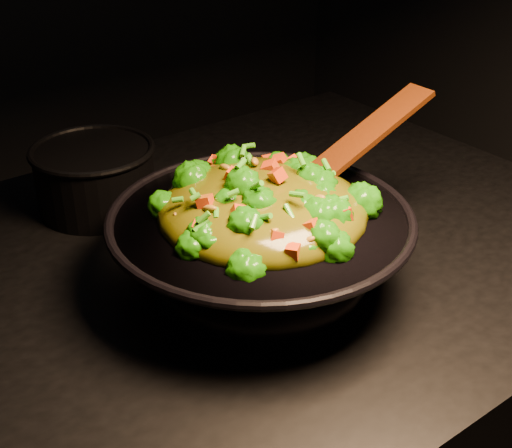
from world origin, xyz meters
TOP-DOWN VIEW (x-y plane):
  - wok at (-0.04, -0.10)m, footprint 0.43×0.43m
  - stir_fry at (-0.03, -0.10)m, footprint 0.36×0.36m
  - spatula at (0.12, -0.10)m, footprint 0.30×0.05m
  - back_pot at (-0.11, 0.25)m, footprint 0.25×0.25m

SIDE VIEW (x-z plane):
  - back_pot at x=-0.11m, z-range 0.90..1.01m
  - wok at x=-0.04m, z-range 0.90..1.01m
  - stir_fry at x=-0.03m, z-range 1.01..1.11m
  - spatula at x=0.12m, z-range 1.00..1.13m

